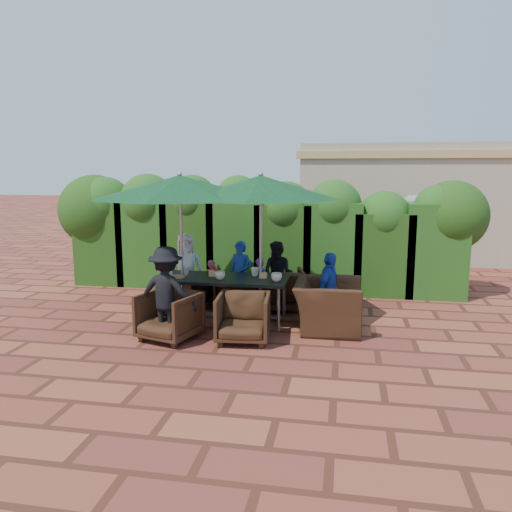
% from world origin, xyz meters
% --- Properties ---
extents(ground, '(80.00, 80.00, 0.00)m').
position_xyz_m(ground, '(0.00, 0.00, 0.00)').
color(ground, brown).
rests_on(ground, ground).
extents(dining_table, '(2.17, 0.90, 0.75)m').
position_xyz_m(dining_table, '(-0.23, -0.17, 0.67)').
color(dining_table, black).
rests_on(dining_table, ground).
extents(umbrella_left, '(2.91, 2.91, 2.46)m').
position_xyz_m(umbrella_left, '(-0.92, -0.17, 2.21)').
color(umbrella_left, gray).
rests_on(umbrella_left, ground).
extents(umbrella_right, '(2.52, 2.52, 2.46)m').
position_xyz_m(umbrella_right, '(0.39, -0.10, 2.21)').
color(umbrella_right, gray).
rests_on(umbrella_right, ground).
extents(chair_far_left, '(0.90, 0.88, 0.72)m').
position_xyz_m(chair_far_left, '(-1.07, 0.69, 0.36)').
color(chair_far_left, black).
rests_on(chair_far_left, ground).
extents(chair_far_mid, '(0.83, 0.79, 0.76)m').
position_xyz_m(chair_far_mid, '(-0.21, 0.75, 0.38)').
color(chair_far_mid, black).
rests_on(chair_far_mid, ground).
extents(chair_far_right, '(0.94, 0.91, 0.82)m').
position_xyz_m(chair_far_right, '(0.63, 0.71, 0.41)').
color(chair_far_right, black).
rests_on(chair_far_right, ground).
extents(chair_near_left, '(0.95, 0.91, 0.79)m').
position_xyz_m(chair_near_left, '(-0.79, -1.20, 0.39)').
color(chair_near_left, black).
rests_on(chair_near_left, ground).
extents(chair_near_right, '(0.82, 0.77, 0.78)m').
position_xyz_m(chair_near_right, '(0.31, -1.09, 0.39)').
color(chair_near_right, black).
rests_on(chair_near_right, ground).
extents(chair_end_right, '(0.78, 1.18, 1.03)m').
position_xyz_m(chair_end_right, '(1.50, -0.27, 0.51)').
color(chair_end_right, black).
rests_on(chair_end_right, ground).
extents(adult_far_left, '(0.75, 0.59, 1.34)m').
position_xyz_m(adult_far_left, '(-1.17, 0.76, 0.67)').
color(adult_far_left, white).
rests_on(adult_far_left, ground).
extents(adult_far_mid, '(0.51, 0.45, 1.21)m').
position_xyz_m(adult_far_mid, '(-0.13, 0.79, 0.61)').
color(adult_far_mid, '#1C3B9A').
rests_on(adult_far_mid, ground).
extents(adult_far_right, '(0.66, 0.50, 1.22)m').
position_xyz_m(adult_far_right, '(0.55, 0.87, 0.61)').
color(adult_far_right, black).
rests_on(adult_far_right, ground).
extents(adult_near_left, '(0.92, 0.48, 1.39)m').
position_xyz_m(adult_near_left, '(-0.83, -1.17, 0.70)').
color(adult_near_left, black).
rests_on(adult_near_left, ground).
extents(adult_end_right, '(0.57, 0.78, 1.20)m').
position_xyz_m(adult_end_right, '(1.51, -0.15, 0.60)').
color(adult_end_right, '#1C3B9A').
rests_on(adult_end_right, ground).
extents(child_left, '(0.37, 0.34, 0.83)m').
position_xyz_m(child_left, '(-0.69, 0.87, 0.42)').
color(child_left, '#D94C6E').
rests_on(child_left, ground).
extents(child_right, '(0.40, 0.36, 0.90)m').
position_xyz_m(child_right, '(0.21, 0.85, 0.45)').
color(child_right, '#9D4BA4').
rests_on(child_right, ground).
extents(pedestrian_a, '(1.55, 1.28, 1.61)m').
position_xyz_m(pedestrian_a, '(1.70, 4.27, 0.81)').
color(pedestrian_a, green).
rests_on(pedestrian_a, ground).
extents(pedestrian_b, '(0.92, 0.80, 1.63)m').
position_xyz_m(pedestrian_b, '(2.62, 4.48, 0.82)').
color(pedestrian_b, '#D94C6E').
rests_on(pedestrian_b, ground).
extents(pedestrian_c, '(1.34, 0.96, 1.91)m').
position_xyz_m(pedestrian_c, '(3.32, 4.45, 0.95)').
color(pedestrian_c, gray).
rests_on(pedestrian_c, ground).
extents(cup_a, '(0.15, 0.15, 0.12)m').
position_xyz_m(cup_a, '(-1.13, -0.27, 0.81)').
color(cup_a, beige).
rests_on(cup_a, dining_table).
extents(cup_b, '(0.15, 0.15, 0.14)m').
position_xyz_m(cup_b, '(-0.90, -0.08, 0.82)').
color(cup_b, beige).
rests_on(cup_b, dining_table).
extents(cup_c, '(0.17, 0.17, 0.13)m').
position_xyz_m(cup_c, '(-0.23, -0.34, 0.82)').
color(cup_c, beige).
rests_on(cup_c, dining_table).
extents(cup_d, '(0.15, 0.15, 0.14)m').
position_xyz_m(cup_d, '(0.27, 0.03, 0.82)').
color(cup_d, beige).
rests_on(cup_d, dining_table).
extents(cup_e, '(0.17, 0.17, 0.14)m').
position_xyz_m(cup_e, '(0.69, -0.32, 0.82)').
color(cup_e, beige).
rests_on(cup_e, dining_table).
extents(ketchup_bottle, '(0.04, 0.04, 0.17)m').
position_xyz_m(ketchup_bottle, '(-0.37, -0.13, 0.83)').
color(ketchup_bottle, '#B20C0A').
rests_on(ketchup_bottle, dining_table).
extents(sauce_bottle, '(0.04, 0.04, 0.17)m').
position_xyz_m(sauce_bottle, '(-0.34, -0.04, 0.83)').
color(sauce_bottle, '#4C230C').
rests_on(sauce_bottle, dining_table).
extents(serving_tray, '(0.35, 0.25, 0.02)m').
position_xyz_m(serving_tray, '(-1.00, -0.30, 0.76)').
color(serving_tray, '#9A764A').
rests_on(serving_tray, dining_table).
extents(number_block_left, '(0.12, 0.06, 0.10)m').
position_xyz_m(number_block_left, '(-0.41, -0.14, 0.80)').
color(number_block_left, '#DAB270').
rests_on(number_block_left, dining_table).
extents(number_block_right, '(0.12, 0.06, 0.10)m').
position_xyz_m(number_block_right, '(0.44, -0.14, 0.80)').
color(number_block_right, '#DAB270').
rests_on(number_block_right, dining_table).
extents(hedge_wall, '(9.10, 1.60, 2.42)m').
position_xyz_m(hedge_wall, '(-0.31, 2.32, 1.33)').
color(hedge_wall, '#173A0F').
rests_on(hedge_wall, ground).
extents(building, '(6.20, 3.08, 3.20)m').
position_xyz_m(building, '(3.50, 6.99, 1.61)').
color(building, tan).
rests_on(building, ground).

